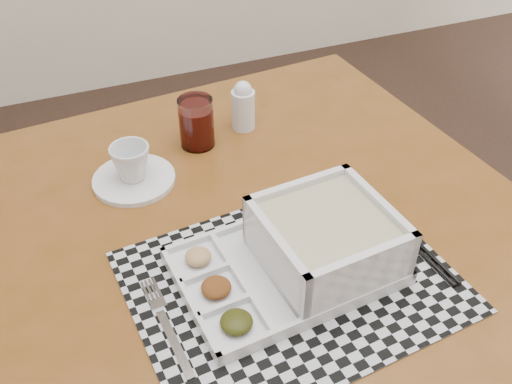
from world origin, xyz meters
The scene contains 10 objects.
dining_table centered at (-0.90, 0.56, 0.66)m, with size 1.05×1.05×0.73m.
placemat centered at (-0.88, 0.43, 0.73)m, with size 0.47×0.36×0.00m, color #B4B5BD.
serving_tray centered at (-0.84, 0.44, 0.77)m, with size 0.34×0.25×0.10m.
fork centered at (-1.07, 0.42, 0.74)m, with size 0.03×0.19×0.00m.
spoon centered at (-0.70, 0.52, 0.74)m, with size 0.04×0.18×0.01m.
chopsticks centered at (-0.67, 0.44, 0.74)m, with size 0.04×0.24×0.01m.
saucer centered at (-1.04, 0.76, 0.74)m, with size 0.15×0.15×0.01m, color silver.
cup centered at (-1.04, 0.76, 0.77)m, with size 0.07×0.07×0.07m, color silver.
juice_glass centered at (-0.90, 0.83, 0.78)m, with size 0.07×0.07×0.10m.
creamer_bottle centered at (-0.79, 0.85, 0.78)m, with size 0.05×0.05×0.11m.
Camera 1 is at (-1.14, -0.08, 1.38)m, focal length 40.00 mm.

